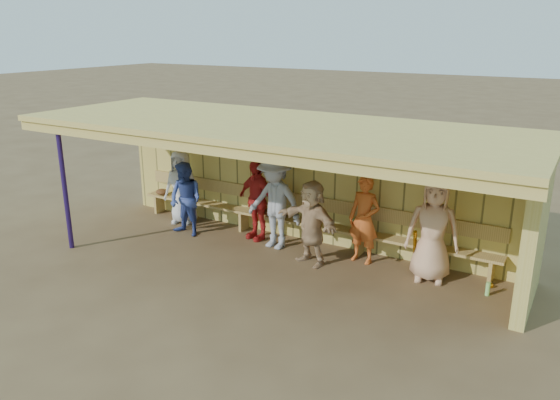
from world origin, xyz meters
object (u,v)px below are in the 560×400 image
(player_b, at_px, (182,187))
(player_f, at_px, (311,223))
(player_h, at_px, (433,230))
(player_c, at_px, (186,199))
(player_g, at_px, (364,219))
(bench, at_px, (300,215))
(player_e, at_px, (275,202))
(player_d, at_px, (256,200))

(player_b, height_order, player_f, player_b)
(player_f, height_order, player_h, player_h)
(player_c, relative_size, player_g, 0.94)
(player_g, bearing_deg, bench, 174.11)
(player_e, distance_m, player_g, 1.72)
(player_g, distance_m, bench, 1.50)
(player_e, bearing_deg, player_f, -13.91)
(player_f, distance_m, player_g, 0.94)
(player_h, relative_size, bench, 0.23)
(player_d, relative_size, bench, 0.21)
(player_b, distance_m, player_c, 0.78)
(player_d, xyz_separation_m, player_g, (2.25, 0.00, -0.00))
(player_c, height_order, player_f, player_f)
(player_h, bearing_deg, bench, 158.16)
(player_e, xyz_separation_m, player_h, (2.95, 0.08, -0.02))
(player_d, xyz_separation_m, bench, (0.81, 0.31, -0.27))
(player_d, bearing_deg, player_e, -5.77)
(player_g, distance_m, player_h, 1.25)
(player_d, xyz_separation_m, player_e, (0.55, -0.21, 0.10))
(player_c, distance_m, player_d, 1.44)
(player_e, height_order, bench, player_e)
(player_g, relative_size, player_h, 0.90)
(player_d, height_order, player_h, player_h)
(player_b, height_order, player_c, player_b)
(player_e, height_order, player_g, player_e)
(player_c, bearing_deg, bench, 26.57)
(player_h, bearing_deg, player_c, 172.23)
(player_g, bearing_deg, player_b, -173.99)
(player_c, bearing_deg, player_b, 140.51)
(player_h, bearing_deg, player_d, 165.21)
(player_d, bearing_deg, player_h, 13.04)
(player_c, bearing_deg, player_f, 4.94)
(player_h, bearing_deg, player_b, 165.94)
(player_d, bearing_deg, player_b, -164.89)
(player_f, distance_m, player_h, 2.05)
(player_c, distance_m, player_e, 1.91)
(player_c, height_order, player_d, player_d)
(player_b, height_order, player_e, player_e)
(player_b, xyz_separation_m, player_g, (4.14, 0.00, 0.00))
(player_b, bearing_deg, player_f, -23.37)
(bench, bearing_deg, player_c, -158.30)
(player_b, xyz_separation_m, bench, (2.69, 0.31, -0.27))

